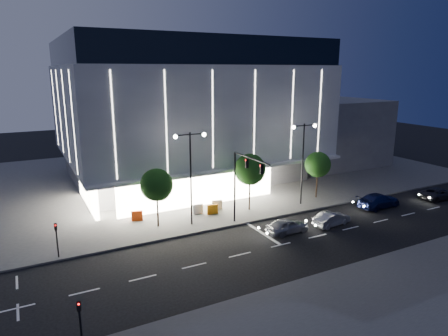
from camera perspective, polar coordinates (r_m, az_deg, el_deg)
The scene contains 21 objects.
ground at distance 34.98m, azimuth 3.93°, elevation -10.63°, with size 160.00×160.00×0.00m, color black.
sidewalk_museum at distance 57.35m, azimuth -4.32°, elevation -0.75°, with size 70.00×40.00×0.15m, color #474747.
sidewalk_near at distance 30.14m, azimuth 25.23°, elevation -16.12°, with size 70.00×10.00×0.15m, color #474747.
museum at distance 53.43m, azimuth -5.78°, elevation 8.17°, with size 30.00×25.80×18.00m.
annex_building at distance 67.29m, azimuth 12.33°, elevation 5.41°, with size 16.00×20.00×10.00m, color #4C4C51.
traffic_mast at distance 36.46m, azimuth 2.67°, elevation -1.19°, with size 0.33×5.89×7.07m.
street_lamp_west at distance 36.82m, azimuth -4.79°, elevation 0.42°, with size 3.16×0.36×9.00m.
street_lamp_east at distance 43.40m, azimuth 11.23°, elevation 2.25°, with size 3.16×0.36×9.00m.
ped_signal_far at distance 34.02m, azimuth -22.80°, elevation -9.01°, with size 0.22×0.24×3.00m.
ped_signal_near at distance 23.32m, azimuth -19.88°, elevation -19.71°, with size 0.22×0.24×3.00m.
tree_left at distance 37.25m, azimuth -9.57°, elevation -2.63°, with size 3.02×3.02×5.72m.
tree_mid at distance 41.20m, azimuth 3.73°, elevation -0.44°, with size 3.25×3.25×6.15m.
tree_right at distance 46.50m, azimuth 13.25°, elevation 0.30°, with size 2.91×2.91×5.51m.
car_lead at distance 37.08m, azimuth 9.03°, elevation -8.16°, with size 1.64×4.07×1.39m, color gray.
car_second at distance 39.68m, azimuth 15.12°, elevation -7.03°, with size 1.40×4.02×1.33m, color #A1A3A9.
car_third at distance 46.30m, azimuth 21.20°, elevation -4.35°, with size 2.16×5.31×1.54m, color #141B4C.
car_fourth at distance 52.17m, azimuth 28.31°, elevation -3.23°, with size 2.18×4.72×1.31m, color #2E2D32.
barrier_a at distance 40.03m, azimuth -12.32°, elevation -6.70°, with size 1.10×0.25×1.00m, color #FB3F0D.
barrier_b at distance 41.06m, azimuth -3.79°, elevation -5.87°, with size 1.10×0.25×1.00m, color white.
barrier_c at distance 40.93m, azimuth -1.66°, elevation -5.91°, with size 1.10×0.25×1.00m, color orange.
barrier_d at distance 42.22m, azimuth -1.00°, elevation -5.28°, with size 1.10×0.25×1.00m, color silver.
Camera 1 is at (-16.79, -27.07, 14.45)m, focal length 32.00 mm.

